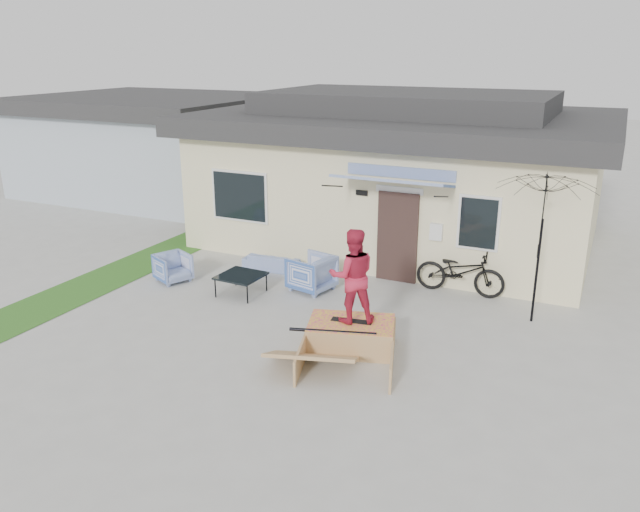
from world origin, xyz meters
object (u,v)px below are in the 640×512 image
at_px(skateboard, 352,320).
at_px(skater, 352,274).
at_px(coffee_table, 241,284).
at_px(bicycle, 461,267).
at_px(patio_umbrella, 541,237).
at_px(armchair_right, 311,271).
at_px(armchair_left, 173,266).
at_px(skate_ramp, 351,336).
at_px(loveseat, 271,259).

height_order(skateboard, skater, skater).
height_order(coffee_table, bicycle, bicycle).
height_order(patio_umbrella, skateboard, patio_umbrella).
bearing_deg(bicycle, patio_umbrella, -118.01).
bearing_deg(armchair_right, patio_umbrella, 107.26).
relative_size(armchair_left, bicycle, 0.38).
bearing_deg(skate_ramp, armchair_left, 147.20).
height_order(loveseat, bicycle, bicycle).
bearing_deg(armchair_right, loveseat, -105.64).
xyz_separation_m(loveseat, coffee_table, (0.21, -1.70, -0.04)).
height_order(bicycle, skater, skater).
bearing_deg(bicycle, skateboard, 161.35).
bearing_deg(loveseat, skate_ramp, 132.64).
relative_size(coffee_table, skater, 0.53).
xyz_separation_m(coffee_table, skateboard, (3.19, -1.37, 0.31)).
bearing_deg(bicycle, armchair_left, 108.10).
height_order(coffee_table, skate_ramp, skate_ramp).
distance_m(skate_ramp, skater, 1.15).
height_order(armchair_left, skate_ramp, armchair_left).
distance_m(bicycle, skater, 3.73).
height_order(loveseat, skater, skater).
height_order(armchair_left, patio_umbrella, patio_umbrella).
xyz_separation_m(coffee_table, skate_ramp, (3.20, -1.42, 0.03)).
bearing_deg(skateboard, skate_ramp, -82.59).
relative_size(coffee_table, skateboard, 1.23).
bearing_deg(loveseat, bicycle, 179.96).
relative_size(loveseat, skate_ramp, 0.67).
distance_m(loveseat, skate_ramp, 4.63).
xyz_separation_m(loveseat, armchair_right, (1.50, -0.82, 0.18)).
xyz_separation_m(skateboard, skater, (0.00, 0.00, 0.88)).
bearing_deg(skate_ramp, armchair_right, 112.81).
bearing_deg(skater, armchair_left, -46.05).
relative_size(armchair_left, skater, 0.43).
bearing_deg(armchair_left, skate_ramp, -80.95).
relative_size(bicycle, skater, 1.14).
bearing_deg(armchair_right, armchair_left, -61.51).
distance_m(coffee_table, patio_umbrella, 6.30).
relative_size(skate_ramp, skateboard, 2.74).
distance_m(armchair_left, coffee_table, 1.86).
bearing_deg(skateboard, patio_umbrella, 33.25).
bearing_deg(skateboard, coffee_table, 147.19).
xyz_separation_m(armchair_right, coffee_table, (-1.29, -0.88, -0.22)).
bearing_deg(coffee_table, patio_umbrella, 11.52).
height_order(loveseat, coffee_table, loveseat).
relative_size(armchair_right, skater, 0.52).
distance_m(armchair_left, bicycle, 6.53).
xyz_separation_m(bicycle, skate_ramp, (-1.12, -3.51, -0.37)).
bearing_deg(bicycle, armchair_right, 111.25).
distance_m(loveseat, coffee_table, 1.72).
bearing_deg(patio_umbrella, armchair_right, -175.86).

